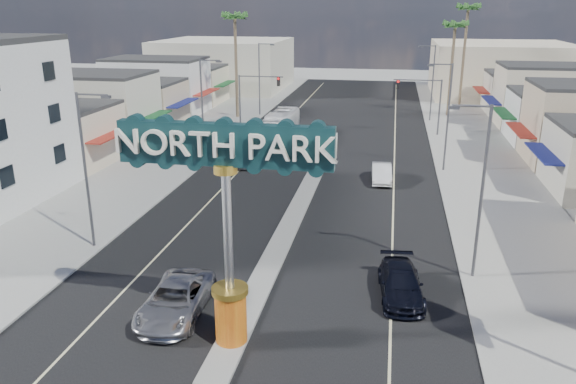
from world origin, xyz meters
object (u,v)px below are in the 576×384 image
at_px(streetlight_r_mid, 446,112).
at_px(suv_right, 401,283).
at_px(streetlight_r_far, 431,79).
at_px(car_parked_left, 243,157).
at_px(car_parked_right, 382,173).
at_px(city_bus, 280,127).
at_px(traffic_signal_left, 255,91).
at_px(palm_right_mid, 455,30).
at_px(traffic_signal_right, 423,96).
at_px(palm_right_far, 468,14).
at_px(streetlight_l_near, 87,164).
at_px(streetlight_r_near, 479,184).
at_px(palm_left_far, 235,22).
at_px(gateway_sign, 227,210).
at_px(suv_left, 176,300).
at_px(streetlight_l_far, 261,75).
at_px(streetlight_l_mid, 204,104).

xyz_separation_m(streetlight_r_mid, suv_right, (-3.52, -22.69, -4.36)).
relative_size(streetlight_r_far, car_parked_left, 2.11).
bearing_deg(car_parked_right, streetlight_r_far, 75.96).
bearing_deg(city_bus, traffic_signal_left, 126.37).
distance_m(car_parked_right, city_bus, 16.67).
height_order(palm_right_mid, car_parked_right, palm_right_mid).
xyz_separation_m(traffic_signal_right, palm_right_far, (5.82, 18.01, 8.11)).
distance_m(streetlight_l_near, city_bus, 29.39).
bearing_deg(streetlight_r_near, palm_left_far, 120.36).
distance_m(streetlight_r_near, palm_left_far, 46.80).
relative_size(streetlight_r_near, streetlight_r_mid, 1.00).
xyz_separation_m(car_parked_left, car_parked_right, (12.14, -2.63, -0.02)).
bearing_deg(traffic_signal_right, car_parked_left, -135.98).
relative_size(car_parked_right, city_bus, 0.41).
height_order(palm_left_far, car_parked_right, palm_left_far).
relative_size(gateway_sign, suv_left, 1.66).
xyz_separation_m(palm_right_far, city_bus, (-20.35, -23.28, -10.93)).
xyz_separation_m(traffic_signal_right, streetlight_l_far, (-19.62, 8.01, 0.79)).
xyz_separation_m(traffic_signal_left, car_parked_left, (2.55, -15.29, -3.55)).
distance_m(streetlight_r_far, suv_right, 45.04).
relative_size(traffic_signal_left, streetlight_l_far, 0.67).
xyz_separation_m(traffic_signal_left, streetlight_r_far, (19.62, 8.01, 0.79)).
height_order(streetlight_l_near, palm_right_mid, palm_right_mid).
height_order(streetlight_r_far, suv_right, streetlight_r_far).
relative_size(streetlight_r_near, car_parked_right, 2.11).
height_order(gateway_sign, streetlight_l_near, gateway_sign).
bearing_deg(palm_right_mid, traffic_signal_left, -151.58).
distance_m(streetlight_l_far, streetlight_r_mid, 30.32).
bearing_deg(streetlight_l_mid, city_bus, 59.74).
relative_size(streetlight_r_near, car_parked_left, 2.11).
height_order(streetlight_r_mid, palm_left_far, palm_left_far).
bearing_deg(streetlight_r_mid, palm_left_far, 139.52).
relative_size(suv_right, city_bus, 0.46).
bearing_deg(city_bus, streetlight_l_far, 111.30).
height_order(gateway_sign, palm_right_far, palm_right_far).
bearing_deg(car_parked_right, streetlight_l_near, -138.00).
bearing_deg(streetlight_l_far, city_bus, -69.05).
bearing_deg(traffic_signal_right, suv_right, -93.55).
relative_size(gateway_sign, car_parked_left, 2.14).
distance_m(suv_left, car_parked_left, 25.21).
bearing_deg(car_parked_right, palm_right_mid, 72.67).
bearing_deg(streetlight_r_far, streetlight_l_near, -116.42).
xyz_separation_m(gateway_sign, streetlight_l_near, (-10.43, 8.02, -0.86)).
relative_size(palm_right_mid, suv_left, 2.19).
relative_size(streetlight_l_near, city_bus, 0.86).
xyz_separation_m(streetlight_l_near, streetlight_l_mid, (0.00, 20.00, 0.00)).
bearing_deg(streetlight_r_mid, streetlight_r_far, 90.00).
relative_size(streetlight_r_far, palm_right_mid, 0.74).
xyz_separation_m(streetlight_r_mid, streetlight_r_far, (0.00, 22.00, 0.00)).
height_order(traffic_signal_left, suv_right, traffic_signal_left).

